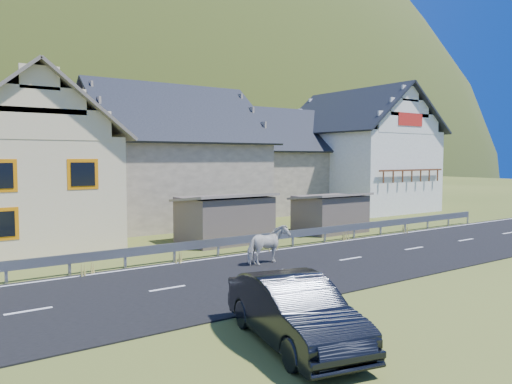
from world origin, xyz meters
TOP-DOWN VIEW (x-y plane):
  - ground at (0.00, 0.00)m, footprint 160.00×160.00m
  - road at (0.00, 0.00)m, footprint 60.00×7.00m
  - lane_markings at (0.00, 0.00)m, footprint 60.00×6.60m
  - guardrail at (-0.00, 3.68)m, footprint 28.10×0.09m
  - shed_left at (-2.00, 6.50)m, footprint 4.30×3.30m
  - shed_right at (4.50, 6.00)m, footprint 3.80×2.90m
  - house_cream at (-10.00, 12.00)m, footprint 7.80×9.80m
  - house_stone_a at (-1.00, 15.00)m, footprint 10.80×9.80m
  - house_stone_b at (9.00, 17.00)m, footprint 9.80×8.80m
  - house_white at (15.00, 14.00)m, footprint 8.80×10.80m
  - horse at (-3.30, 1.11)m, footprint 1.00×1.82m
  - car at (-7.60, -5.75)m, footprint 2.51×4.74m

SIDE VIEW (x-z plane):
  - ground at x=0.00m, z-range 0.00..0.00m
  - road at x=0.00m, z-range 0.00..0.04m
  - lane_markings at x=0.00m, z-range 0.04..0.05m
  - guardrail at x=0.00m, z-range 0.19..0.94m
  - car at x=-7.60m, z-range 0.00..1.49m
  - horse at x=-3.30m, z-range 0.04..1.51m
  - shed_right at x=4.50m, z-range -0.10..2.10m
  - shed_left at x=-2.00m, z-range -0.10..2.30m
  - house_stone_b at x=9.00m, z-range 0.19..8.29m
  - house_cream at x=-10.00m, z-range 0.21..8.51m
  - house_stone_a at x=-1.00m, z-range 0.18..9.08m
  - house_white at x=15.00m, z-range 0.21..9.91m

